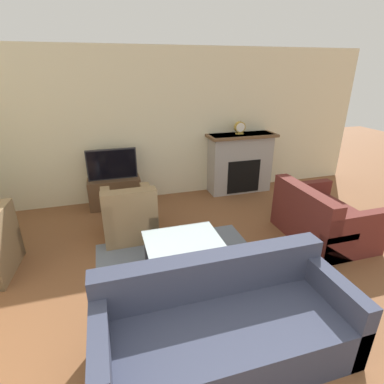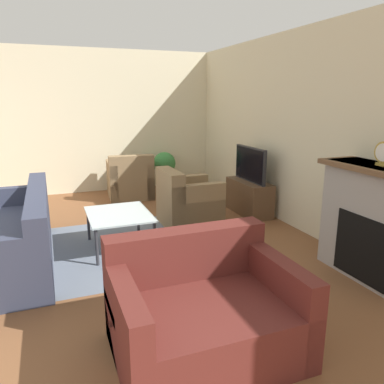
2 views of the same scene
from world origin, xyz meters
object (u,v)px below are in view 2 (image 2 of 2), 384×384
(couch_loveseat, at_px, (203,314))
(armchair_accent, at_px, (187,204))
(coffee_table, at_px, (119,217))
(potted_plant, at_px, (164,167))
(armchair_by_window, at_px, (130,181))
(couch_sectional, at_px, (11,240))
(tv, at_px, (250,164))

(couch_loveseat, distance_m, armchair_accent, 2.82)
(coffee_table, xyz_separation_m, potted_plant, (-2.71, 1.41, 0.05))
(armchair_by_window, bearing_deg, armchair_accent, 108.13)
(couch_sectional, bearing_deg, couch_loveseat, 33.77)
(couch_loveseat, relative_size, armchair_accent, 1.56)
(potted_plant, bearing_deg, armchair_accent, -8.54)
(potted_plant, bearing_deg, couch_sectional, -43.48)
(tv, distance_m, potted_plant, 2.19)
(armchair_accent, relative_size, coffee_table, 0.91)
(tv, relative_size, coffee_table, 0.93)
(potted_plant, bearing_deg, couch_loveseat, -13.93)
(coffee_table, height_order, potted_plant, potted_plant)
(armchair_accent, height_order, potted_plant, armchair_accent)
(tv, relative_size, armchair_accent, 1.03)
(armchair_by_window, xyz_separation_m, coffee_table, (2.38, -0.64, 0.10))
(couch_sectional, xyz_separation_m, potted_plant, (-2.75, 2.61, 0.17))
(tv, height_order, couch_loveseat, tv)
(tv, xyz_separation_m, couch_sectional, (0.73, -3.39, -0.51))
(armchair_by_window, bearing_deg, potted_plant, -152.18)
(tv, height_order, armchair_accent, tv)
(coffee_table, bearing_deg, couch_loveseat, 5.54)
(tv, distance_m, armchair_accent, 1.22)
(couch_sectional, height_order, coffee_table, couch_sectional)
(coffee_table, bearing_deg, tv, 107.48)
(armchair_by_window, xyz_separation_m, potted_plant, (-0.33, 0.77, 0.15))
(couch_loveseat, height_order, coffee_table, couch_loveseat)
(couch_loveseat, bearing_deg, tv, 54.96)
(couch_loveseat, xyz_separation_m, armchair_accent, (-2.68, 0.88, 0.01))
(tv, xyz_separation_m, coffee_table, (0.69, -2.19, -0.39))
(armchair_by_window, distance_m, armchair_accent, 1.89)
(potted_plant, bearing_deg, tv, 21.16)
(couch_sectional, bearing_deg, armchair_accent, 104.28)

